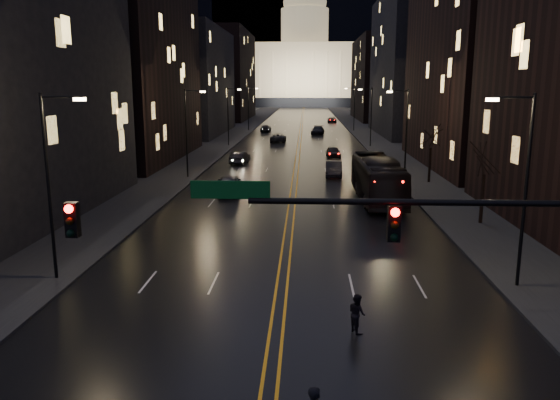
# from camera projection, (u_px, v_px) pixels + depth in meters

# --- Properties ---
(road) EXTENTS (20.00, 320.00, 0.02)m
(road) POSITION_uv_depth(u_px,v_px,m) (302.00, 122.00, 143.35)
(road) COLOR black
(road) RESTS_ON ground
(sidewalk_left) EXTENTS (8.00, 320.00, 0.16)m
(sidewalk_left) POSITION_uv_depth(u_px,v_px,m) (249.00, 121.00, 143.98)
(sidewalk_left) COLOR black
(sidewalk_left) RESTS_ON ground
(sidewalk_right) EXTENTS (8.00, 320.00, 0.16)m
(sidewalk_right) POSITION_uv_depth(u_px,v_px,m) (355.00, 121.00, 142.68)
(sidewalk_right) COLOR black
(sidewalk_right) RESTS_ON ground
(center_line) EXTENTS (0.62, 320.00, 0.01)m
(center_line) POSITION_uv_depth(u_px,v_px,m) (302.00, 122.00, 143.34)
(center_line) COLOR orange
(center_line) RESTS_ON road
(building_left_mid) EXTENTS (12.00, 30.00, 28.00)m
(building_left_mid) POSITION_uv_depth(u_px,v_px,m) (128.00, 47.00, 67.15)
(building_left_mid) COLOR black
(building_left_mid) RESTS_ON ground
(building_left_far) EXTENTS (12.00, 34.00, 20.00)m
(building_left_far) POSITION_uv_depth(u_px,v_px,m) (192.00, 82.00, 105.12)
(building_left_far) COLOR black
(building_left_far) RESTS_ON ground
(building_left_dist) EXTENTS (12.00, 40.00, 24.00)m
(building_left_dist) POSITION_uv_depth(u_px,v_px,m) (227.00, 76.00, 151.63)
(building_left_dist) COLOR black
(building_left_dist) RESTS_ON ground
(building_right_mid) EXTENTS (12.00, 34.00, 26.00)m
(building_right_mid) POSITION_uv_depth(u_px,v_px,m) (413.00, 65.00, 102.55)
(building_right_mid) COLOR black
(building_right_mid) RESTS_ON ground
(building_right_dist) EXTENTS (12.00, 40.00, 22.00)m
(building_right_dist) POSITION_uv_depth(u_px,v_px,m) (379.00, 79.00, 149.88)
(building_right_dist) COLOR black
(building_right_dist) RESTS_ON ground
(mountain_ridge) EXTENTS (520.00, 60.00, 130.00)m
(mountain_ridge) POSITION_uv_depth(u_px,v_px,m) (364.00, 2.00, 372.49)
(mountain_ridge) COLOR black
(mountain_ridge) RESTS_ON ground
(capitol) EXTENTS (90.00, 50.00, 58.50)m
(capitol) POSITION_uv_depth(u_px,v_px,m) (304.00, 69.00, 257.12)
(capitol) COLOR black
(capitol) RESTS_ON ground
(traffic_signal) EXTENTS (17.29, 0.45, 7.00)m
(traffic_signal) POSITION_uv_depth(u_px,v_px,m) (481.00, 242.00, 14.95)
(traffic_signal) COLOR black
(traffic_signal) RESTS_ON ground
(streetlamp_right_near) EXTENTS (2.13, 0.25, 9.00)m
(streetlamp_right_near) POSITION_uv_depth(u_px,v_px,m) (522.00, 181.00, 24.50)
(streetlamp_right_near) COLOR black
(streetlamp_right_near) RESTS_ON ground
(streetlamp_left_near) EXTENTS (2.13, 0.25, 9.00)m
(streetlamp_left_near) POSITION_uv_depth(u_px,v_px,m) (52.00, 178.00, 25.50)
(streetlamp_left_near) COLOR black
(streetlamp_left_near) RESTS_ON ground
(streetlamp_right_mid) EXTENTS (2.13, 0.25, 9.00)m
(streetlamp_right_mid) POSITION_uv_depth(u_px,v_px,m) (405.00, 129.00, 53.83)
(streetlamp_right_mid) COLOR black
(streetlamp_right_mid) RESTS_ON ground
(streetlamp_left_mid) EXTENTS (2.13, 0.25, 9.00)m
(streetlamp_left_mid) POSITION_uv_depth(u_px,v_px,m) (188.00, 128.00, 54.83)
(streetlamp_left_mid) COLOR black
(streetlamp_left_mid) RESTS_ON ground
(streetlamp_right_far) EXTENTS (2.13, 0.25, 9.00)m
(streetlamp_right_far) POSITION_uv_depth(u_px,v_px,m) (370.00, 114.00, 83.15)
(streetlamp_right_far) COLOR black
(streetlamp_right_far) RESTS_ON ground
(streetlamp_left_far) EXTENTS (2.13, 0.25, 9.00)m
(streetlamp_left_far) POSITION_uv_depth(u_px,v_px,m) (229.00, 113.00, 84.15)
(streetlamp_left_far) COLOR black
(streetlamp_left_far) RESTS_ON ground
(streetlamp_right_dist) EXTENTS (2.13, 0.25, 9.00)m
(streetlamp_right_dist) POSITION_uv_depth(u_px,v_px,m) (353.00, 106.00, 112.48)
(streetlamp_right_dist) COLOR black
(streetlamp_right_dist) RESTS_ON ground
(streetlamp_left_dist) EXTENTS (2.13, 0.25, 9.00)m
(streetlamp_left_dist) POSITION_uv_depth(u_px,v_px,m) (249.00, 106.00, 113.48)
(streetlamp_left_dist) COLOR black
(streetlamp_left_dist) RESTS_ON ground
(tree_right_mid) EXTENTS (2.40, 2.40, 6.65)m
(tree_right_mid) POSITION_uv_depth(u_px,v_px,m) (485.00, 159.00, 36.24)
(tree_right_mid) COLOR black
(tree_right_mid) RESTS_ON ground
(tree_right_far) EXTENTS (2.40, 2.40, 6.65)m
(tree_right_far) POSITION_uv_depth(u_px,v_px,m) (431.00, 137.00, 51.88)
(tree_right_far) COLOR black
(tree_right_far) RESTS_ON ground
(bus) EXTENTS (3.22, 12.75, 3.54)m
(bus) POSITION_uv_depth(u_px,v_px,m) (377.00, 179.00, 44.81)
(bus) COLOR black
(bus) RESTS_ON ground
(oncoming_car_a) EXTENTS (2.51, 5.17, 1.70)m
(oncoming_car_a) POSITION_uv_depth(u_px,v_px,m) (229.00, 184.00, 47.90)
(oncoming_car_a) COLOR black
(oncoming_car_a) RESTS_ON ground
(oncoming_car_b) EXTENTS (2.14, 4.76, 1.52)m
(oncoming_car_b) POSITION_uv_depth(u_px,v_px,m) (240.00, 158.00, 65.88)
(oncoming_car_b) COLOR black
(oncoming_car_b) RESTS_ON ground
(oncoming_car_c) EXTENTS (2.58, 5.36, 1.47)m
(oncoming_car_c) POSITION_uv_depth(u_px,v_px,m) (278.00, 138.00, 91.35)
(oncoming_car_c) COLOR black
(oncoming_car_c) RESTS_ON ground
(oncoming_car_d) EXTENTS (2.10, 4.86, 1.39)m
(oncoming_car_d) POSITION_uv_depth(u_px,v_px,m) (266.00, 128.00, 112.11)
(oncoming_car_d) COLOR black
(oncoming_car_d) RESTS_ON ground
(receding_car_a) EXTENTS (1.82, 4.82, 1.57)m
(receding_car_a) POSITION_uv_depth(u_px,v_px,m) (334.00, 169.00, 56.75)
(receding_car_a) COLOR black
(receding_car_a) RESTS_ON ground
(receding_car_b) EXTENTS (1.92, 4.34, 1.45)m
(receding_car_b) POSITION_uv_depth(u_px,v_px,m) (333.00, 152.00, 71.77)
(receding_car_b) COLOR black
(receding_car_b) RESTS_ON ground
(receding_car_c) EXTENTS (2.90, 5.78, 1.61)m
(receding_car_c) POSITION_uv_depth(u_px,v_px,m) (318.00, 130.00, 105.53)
(receding_car_c) COLOR black
(receding_car_c) RESTS_ON ground
(receding_car_d) EXTENTS (2.32, 4.87, 1.34)m
(receding_car_d) POSITION_uv_depth(u_px,v_px,m) (332.00, 120.00, 140.09)
(receding_car_d) COLOR black
(receding_car_d) RESTS_ON ground
(pedestrian_b) EXTENTS (0.70, 0.86, 1.54)m
(pedestrian_b) POSITION_uv_depth(u_px,v_px,m) (357.00, 313.00, 20.86)
(pedestrian_b) COLOR black
(pedestrian_b) RESTS_ON ground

